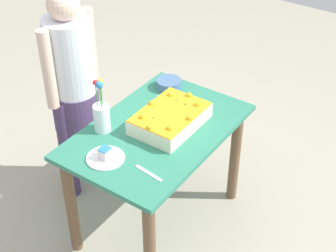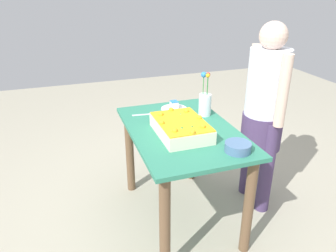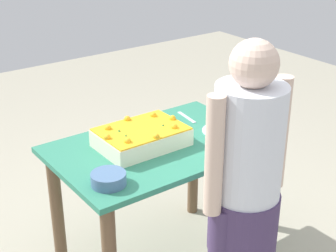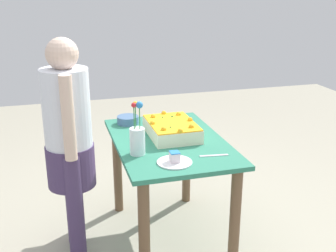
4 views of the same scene
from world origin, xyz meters
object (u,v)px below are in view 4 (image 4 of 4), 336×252
at_px(cake_knife, 214,155).
at_px(sheet_cake, 172,129).
at_px(serving_plate_with_slice, 175,160).
at_px(flower_vase, 137,138).
at_px(fruit_bowl, 128,120).
at_px(person_standing, 69,137).

bearing_deg(cake_knife, sheet_cake, 116.91).
distance_m(sheet_cake, serving_plate_with_slice, 0.48).
relative_size(cake_knife, flower_vase, 0.53).
xyz_separation_m(sheet_cake, fruit_bowl, (0.34, 0.25, -0.02)).
xyz_separation_m(sheet_cake, serving_plate_with_slice, (-0.46, 0.12, -0.03)).
height_order(serving_plate_with_slice, fruit_bowl, serving_plate_with_slice).
bearing_deg(sheet_cake, cake_knife, -160.17).
relative_size(sheet_cake, serving_plate_with_slice, 2.11).
height_order(serving_plate_with_slice, person_standing, person_standing).
xyz_separation_m(flower_vase, fruit_bowl, (0.61, -0.05, -0.08)).
bearing_deg(fruit_bowl, cake_knife, -152.49).
distance_m(sheet_cake, cake_knife, 0.45).
height_order(sheet_cake, fruit_bowl, sheet_cake).
height_order(flower_vase, person_standing, person_standing).
bearing_deg(flower_vase, fruit_bowl, -4.94).
bearing_deg(flower_vase, person_standing, 64.54).
bearing_deg(person_standing, flower_vase, -25.46).
height_order(sheet_cake, serving_plate_with_slice, sheet_cake).
bearing_deg(serving_plate_with_slice, flower_vase, 43.51).
relative_size(serving_plate_with_slice, flower_vase, 0.62).
bearing_deg(fruit_bowl, flower_vase, 175.06).
relative_size(serving_plate_with_slice, person_standing, 0.14).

